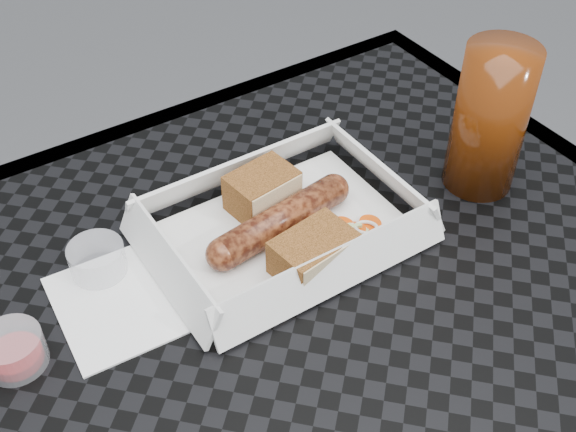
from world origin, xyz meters
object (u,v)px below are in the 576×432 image
object	(u,v)px
drink_glass	(490,119)
bratwurst	(281,220)
food_tray	(282,232)
patio_table	(321,424)

from	to	relation	value
drink_glass	bratwurst	bearing A→B (deg)	168.91
bratwurst	drink_glass	world-z (taller)	drink_glass
bratwurst	drink_glass	bearing A→B (deg)	-11.09
food_tray	drink_glass	xyz separation A→B (m)	(0.21, -0.04, 0.07)
patio_table	bratwurst	bearing A→B (deg)	69.87
food_tray	bratwurst	world-z (taller)	bratwurst
patio_table	drink_glass	size ratio (longest dim) A/B	5.25
patio_table	food_tray	distance (m)	0.18
food_tray	bratwurst	size ratio (longest dim) A/B	1.34
bratwurst	drink_glass	xyz separation A→B (m)	(0.21, -0.04, 0.06)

